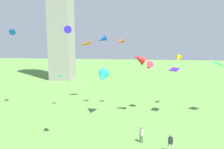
# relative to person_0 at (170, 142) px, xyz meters

# --- Properties ---
(person_0) EXTENTS (0.52, 0.34, 1.70)m
(person_0) POSITION_rel_person_0_xyz_m (0.00, 0.00, 0.00)
(person_0) COLOR silver
(person_0) RESTS_ON ground_plane
(person_1) EXTENTS (0.45, 0.50, 1.68)m
(person_1) POSITION_rel_person_0_xyz_m (-2.79, 1.67, -0.01)
(person_1) COLOR #51754C
(person_1) RESTS_ON ground_plane
(kite_flying_0) EXTENTS (1.56, 2.57, 2.21)m
(kite_flying_0) POSITION_rel_person_0_xyz_m (-8.38, 9.60, 4.66)
(kite_flying_0) COLOR #19F0C3
(kite_flying_1) EXTENTS (1.13, 1.25, 0.75)m
(kite_flying_1) POSITION_rel_person_0_xyz_m (-10.03, 0.06, 10.69)
(kite_flying_1) COLOR #3623EA
(kite_flying_2) EXTENTS (0.65, 0.80, 0.46)m
(kite_flying_2) POSITION_rel_person_0_xyz_m (-16.00, 13.11, 4.10)
(kite_flying_2) COLOR #30D1B7
(kite_flying_3) EXTENTS (1.57, 2.16, 1.82)m
(kite_flying_3) POSITION_rel_person_0_xyz_m (-1.90, 13.38, 5.80)
(kite_flying_3) COLOR red
(kite_flying_4) EXTENTS (1.57, 1.93, 1.49)m
(kite_flying_4) POSITION_rel_person_0_xyz_m (-22.85, 11.78, 11.26)
(kite_flying_4) COLOR blue
(kite_flying_5) EXTENTS (1.66, 1.45, 0.87)m
(kite_flying_5) POSITION_rel_person_0_xyz_m (-12.78, 18.12, 9.15)
(kite_flying_5) COLOR #ED5F06
(kite_flying_6) EXTENTS (1.30, 1.67, 1.30)m
(kite_flying_6) POSITION_rel_person_0_xyz_m (2.67, 15.37, 6.87)
(kite_flying_6) COLOR #DAB204
(kite_flying_7) EXTENTS (2.16, 1.38, 1.91)m
(kite_flying_7) POSITION_rel_person_0_xyz_m (-3.34, 10.93, 7.18)
(kite_flying_7) COLOR red
(kite_flying_8) EXTENTS (1.64, 1.85, 0.41)m
(kite_flying_8) POSITION_rel_person_0_xyz_m (1.64, 11.45, 5.65)
(kite_flying_8) COLOR #4317C4
(kite_flying_9) EXTENTS (1.69, 1.35, 1.31)m
(kite_flying_9) POSITION_rel_person_0_xyz_m (-9.13, 13.62, 9.88)
(kite_flying_9) COLOR blue
(kite_flying_10) EXTENTS (1.66, 1.84, 0.89)m
(kite_flying_10) POSITION_rel_person_0_xyz_m (7.99, 12.62, 6.37)
(kite_flying_10) COLOR #31E8DC
(kite_flying_11) EXTENTS (1.51, 1.13, 1.20)m
(kite_flying_11) POSITION_rel_person_0_xyz_m (-6.38, 13.78, 9.51)
(kite_flying_11) COLOR orange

